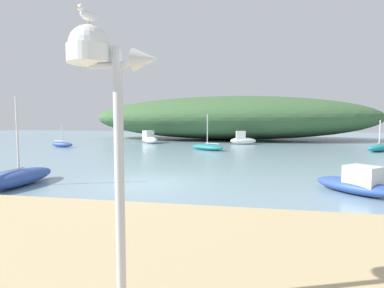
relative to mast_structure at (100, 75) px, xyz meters
The scene contains 11 objects.
ground_plane 9.21m from the mast_structure, 105.36° to the left, with size 120.00×120.00×0.00m, color #7A99A8.
distant_hill 38.83m from the mast_structure, 90.78° to the left, with size 39.05×15.99×5.96m, color #3D6038.
mast_structure is the anchor object (origin of this frame).
seagull_on_radar 0.74m from the mast_structure, behind, with size 0.20×0.29×0.22m.
sailboat_east_reach 10.39m from the mast_structure, 135.94° to the left, with size 1.20×3.74×3.55m.
motorboat_centre_water 30.11m from the mast_structure, 87.60° to the left, with size 2.92×1.25×1.47m.
sailboat_far_left 23.05m from the mast_structure, 94.25° to the left, with size 3.55×2.86×3.16m.
sailboat_far_right 27.30m from the mast_structure, 62.23° to the left, with size 2.82×2.46×2.65m.
sailboat_near_shore 28.37m from the mast_structure, 124.90° to the left, with size 2.61×1.20×2.42m.
motorboat_off_point 10.15m from the mast_structure, 54.76° to the left, with size 2.79×2.95×1.03m.
motorboat_outer_mooring 31.29m from the mast_structure, 107.55° to the left, with size 3.21×3.34×1.45m.
Camera 1 is at (4.07, -11.80, 2.60)m, focal length 28.10 mm.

